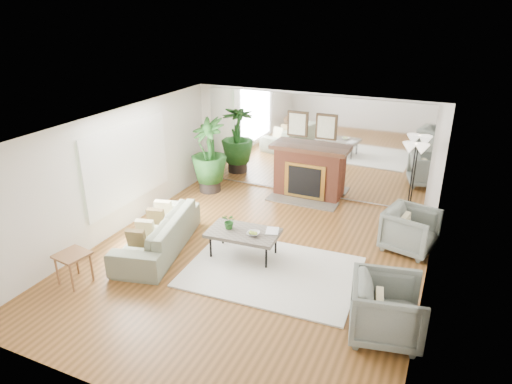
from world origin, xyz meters
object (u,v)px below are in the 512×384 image
at_px(fireplace, 307,172).
at_px(armchair_front, 387,309).
at_px(coffee_table, 243,234).
at_px(armchair_back, 410,230).
at_px(sofa, 158,232).
at_px(potted_ficus, 209,153).
at_px(floor_lamp, 415,155).
at_px(side_table, 73,259).

distance_m(fireplace, armchair_front, 5.07).
relative_size(fireplace, armchair_front, 2.07).
relative_size(coffee_table, armchair_front, 1.37).
bearing_deg(armchair_back, fireplace, 71.26).
relative_size(fireplace, sofa, 0.85).
height_order(fireplace, coffee_table, fireplace).
bearing_deg(armchair_back, sofa, 127.45).
bearing_deg(fireplace, armchair_back, -32.50).
height_order(coffee_table, armchair_back, armchair_back).
bearing_deg(armchair_back, armchair_front, -166.23).
bearing_deg(armchair_front, potted_ficus, 41.35).
xyz_separation_m(armchair_front, floor_lamp, (-0.22, 4.19, 0.99)).
distance_m(armchair_front, side_table, 5.06).
bearing_deg(floor_lamp, side_table, -133.95).
bearing_deg(floor_lamp, sofa, -140.66).
relative_size(fireplace, potted_ficus, 1.10).
relative_size(armchair_front, potted_ficus, 0.53).
relative_size(coffee_table, potted_ficus, 0.73).
height_order(sofa, potted_ficus, potted_ficus).
height_order(fireplace, armchair_front, fireplace).
distance_m(side_table, floor_lamp, 6.96).
xyz_separation_m(armchair_back, potted_ficus, (-4.95, 1.05, 0.57)).
bearing_deg(potted_ficus, sofa, -79.53).
bearing_deg(armchair_front, coffee_table, 55.67).
distance_m(coffee_table, armchair_back, 3.17).
bearing_deg(potted_ficus, coffee_table, -49.91).
xyz_separation_m(fireplace, coffee_table, (-0.18, -3.18, -0.18)).
bearing_deg(side_table, armchair_front, 8.82).
bearing_deg(armchair_back, floor_lamp, 22.04).
bearing_deg(coffee_table, fireplace, 86.70).
distance_m(sofa, floor_lamp, 5.52).
xyz_separation_m(fireplace, armchair_back, (2.60, -1.66, -0.24)).
bearing_deg(coffee_table, side_table, -138.79).
height_order(sofa, armchair_front, armchair_front).
xyz_separation_m(armchair_back, side_table, (-5.00, -3.47, 0.05)).
relative_size(armchair_back, armchair_front, 0.93).
relative_size(side_table, floor_lamp, 0.33).
bearing_deg(fireplace, side_table, -115.14).
bearing_deg(coffee_table, floor_lamp, 49.65).
xyz_separation_m(coffee_table, potted_ficus, (-2.17, 2.58, 0.51)).
bearing_deg(fireplace, potted_ficus, -165.62).
bearing_deg(coffee_table, sofa, -165.82).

